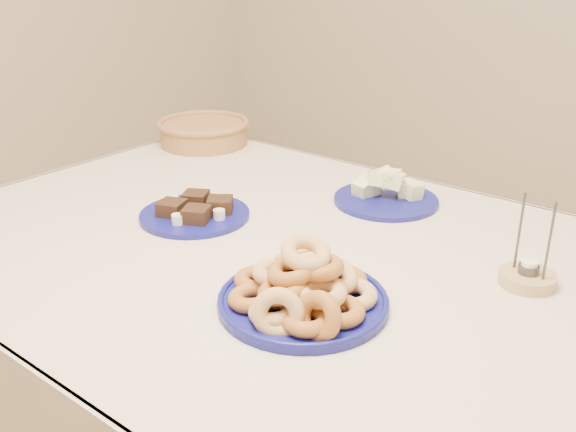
# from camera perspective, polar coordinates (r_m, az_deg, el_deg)

# --- Properties ---
(dining_table) EXTENTS (1.71, 1.11, 0.75)m
(dining_table) POSITION_cam_1_polar(r_m,az_deg,el_deg) (1.35, 1.34, -7.44)
(dining_table) COLOR brown
(dining_table) RESTS_ON ground
(donut_platter) EXTENTS (0.39, 0.39, 0.13)m
(donut_platter) POSITION_cam_1_polar(r_m,az_deg,el_deg) (1.10, 1.33, -6.66)
(donut_platter) COLOR navy
(donut_platter) RESTS_ON dining_table
(melon_plate) EXTENTS (0.30, 0.30, 0.09)m
(melon_plate) POSITION_cam_1_polar(r_m,az_deg,el_deg) (1.56, 8.68, 2.09)
(melon_plate) COLOR navy
(melon_plate) RESTS_ON dining_table
(brownie_plate) EXTENTS (0.31, 0.31, 0.04)m
(brownie_plate) POSITION_cam_1_polar(r_m,az_deg,el_deg) (1.48, -8.27, 0.36)
(brownie_plate) COLOR navy
(brownie_plate) RESTS_ON dining_table
(wicker_basket) EXTENTS (0.36, 0.36, 0.08)m
(wicker_basket) POSITION_cam_1_polar(r_m,az_deg,el_deg) (2.02, -7.51, 7.47)
(wicker_basket) COLOR brown
(wicker_basket) RESTS_ON dining_table
(candle_holder) EXTENTS (0.12, 0.12, 0.17)m
(candle_holder) POSITION_cam_1_polar(r_m,az_deg,el_deg) (1.26, 20.52, -5.06)
(candle_holder) COLOR tan
(candle_holder) RESTS_ON dining_table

